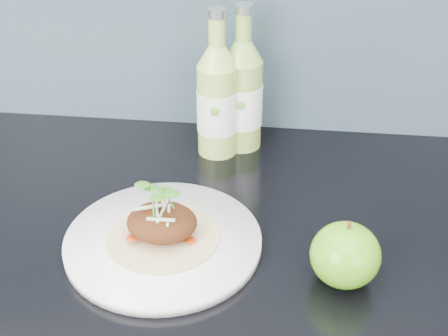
{
  "coord_description": "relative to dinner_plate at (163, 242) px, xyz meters",
  "views": [
    {
      "loc": [
        0.06,
        0.93,
        1.47
      ],
      "look_at": [
        -0.03,
        1.67,
        1.0
      ],
      "focal_mm": 50.0,
      "sensor_mm": 36.0,
      "label": 1
    }
  ],
  "objects": [
    {
      "name": "dinner_plate",
      "position": [
        0.0,
        0.0,
        0.0
      ],
      "size": [
        0.32,
        0.32,
        0.02
      ],
      "color": "white",
      "rests_on": "kitchen_counter"
    },
    {
      "name": "pork_taco",
      "position": [
        -0.0,
        0.0,
        0.04
      ],
      "size": [
        0.16,
        0.16,
        0.1
      ],
      "color": "tan",
      "rests_on": "dinner_plate"
    },
    {
      "name": "green_apple",
      "position": [
        0.25,
        -0.04,
        0.04
      ],
      "size": [
        0.11,
        0.11,
        0.1
      ],
      "rotation": [
        0.0,
        0.0,
        0.21
      ],
      "color": "#44870E",
      "rests_on": "kitchen_counter"
    },
    {
      "name": "cider_bottle_left",
      "position": [
        0.04,
        0.27,
        0.09
      ],
      "size": [
        0.09,
        0.09,
        0.26
      ],
      "rotation": [
        0.0,
        0.0,
        0.26
      ],
      "color": "#A0C552",
      "rests_on": "kitchen_counter"
    },
    {
      "name": "cider_bottle_right",
      "position": [
        0.08,
        0.3,
        0.09
      ],
      "size": [
        0.08,
        0.08,
        0.26
      ],
      "rotation": [
        0.0,
        0.0,
        -0.13
      ],
      "color": "#88AB47",
      "rests_on": "kitchen_counter"
    }
  ]
}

